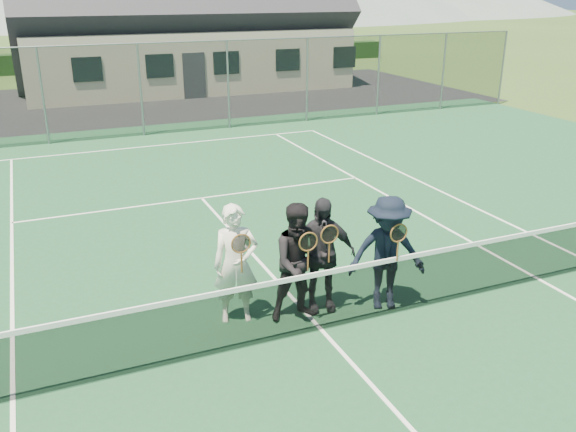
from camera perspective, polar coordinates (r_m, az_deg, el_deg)
name	(u,v)px	position (r m, az deg, el deg)	size (l,w,h in m)	color
ground	(116,104)	(27.48, -15.83, 10.05)	(220.00, 220.00, 0.00)	#314E1B
court_surface	(321,331)	(8.98, 3.13, -10.66)	(30.00, 30.00, 0.02)	#1C4C2B
tarmac_carpark	(14,111)	(27.27, -24.24, 8.97)	(40.00, 12.00, 0.01)	black
hedge_row	(85,61)	(39.23, -18.49, 13.55)	(40.00, 1.20, 1.10)	black
court_markings	(321,330)	(8.97, 3.13, -10.58)	(11.03, 23.83, 0.01)	white
tennis_net	(322,298)	(8.72, 3.20, -7.69)	(11.68, 0.08, 1.10)	slate
perimeter_fence	(141,90)	(20.89, -13.63, 11.38)	(30.07, 0.07, 3.02)	slate
clubhouse	(179,2)	(31.75, -10.12, 19.08)	(15.60, 8.20, 7.70)	beige
player_a	(236,264)	(8.85, -4.91, -4.51)	(0.74, 0.57, 1.80)	white
player_b	(300,262)	(8.88, 1.14, -4.35)	(0.94, 0.76, 1.80)	black
player_c	(321,255)	(9.14, 3.08, -3.62)	(1.13, 0.69, 1.80)	black
player_d	(387,253)	(9.29, 9.26, -3.46)	(1.32, 1.02, 1.80)	black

